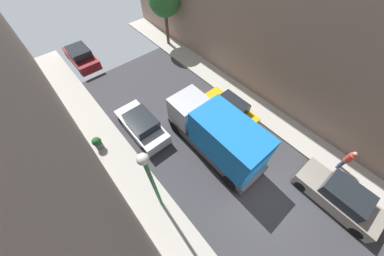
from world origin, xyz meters
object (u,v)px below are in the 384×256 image
object	(u,v)px
parked_car_left_3	(81,57)
parked_car_right_2	(229,110)
delivery_truck	(217,135)
parked_car_left_2	(142,125)
potted_plant_1	(97,143)
pedestrian	(347,160)
lamp_post	(151,178)
parked_car_right_1	(339,196)
street_tree_1	(164,0)

from	to	relation	value
parked_car_left_3	parked_car_right_2	size ratio (longest dim) A/B	1.00
delivery_truck	parked_car_right_2	bearing A→B (deg)	27.93
parked_car_left_2	potted_plant_1	size ratio (longest dim) A/B	4.51
delivery_truck	pedestrian	xyz separation A→B (m)	(4.81, -5.76, -0.71)
potted_plant_1	lamp_post	bearing A→B (deg)	-80.23
parked_car_left_3	delivery_truck	world-z (taller)	delivery_truck
parked_car_right_2	parked_car_right_1	bearing A→B (deg)	-90.00
parked_car_right_2	potted_plant_1	distance (m)	8.97
parked_car_left_2	potted_plant_1	xyz separation A→B (m)	(-2.85, 0.72, -0.07)
parked_car_left_3	lamp_post	size ratio (longest dim) A/B	0.78
parked_car_right_1	parked_car_right_2	bearing A→B (deg)	90.00
street_tree_1	lamp_post	size ratio (longest dim) A/B	0.98
delivery_truck	lamp_post	size ratio (longest dim) A/B	1.22
parked_car_left_3	parked_car_right_2	bearing A→B (deg)	-67.29
parked_car_right_1	potted_plant_1	world-z (taller)	parked_car_right_1
pedestrian	potted_plant_1	size ratio (longest dim) A/B	1.85
pedestrian	lamp_post	size ratio (longest dim) A/B	0.32
parked_car_right_1	street_tree_1	distance (m)	18.79
parked_car_left_2	delivery_truck	bearing A→B (deg)	-57.52
parked_car_right_1	pedestrian	xyz separation A→B (m)	(2.11, 0.76, 0.35)
parked_car_left_3	parked_car_right_1	xyz separation A→B (m)	(5.40, -20.85, 0.00)
parked_car_right_1	lamp_post	xyz separation A→B (m)	(-7.30, 5.95, 3.00)
parked_car_left_2	parked_car_right_2	xyz separation A→B (m)	(5.40, -2.81, 0.00)
pedestrian	street_tree_1	distance (m)	17.83
delivery_truck	pedestrian	world-z (taller)	delivery_truck
parked_car_left_2	street_tree_1	distance (m)	11.35
pedestrian	potted_plant_1	bearing A→B (deg)	134.01
parked_car_right_1	lamp_post	size ratio (longest dim) A/B	0.78
parked_car_left_3	potted_plant_1	xyz separation A→B (m)	(-2.85, -9.37, -0.07)
parked_car_left_2	parked_car_left_3	size ratio (longest dim) A/B	1.00
lamp_post	parked_car_left_3	bearing A→B (deg)	82.73
lamp_post	potted_plant_1	bearing A→B (deg)	99.77
parked_car_left_2	parked_car_right_1	xyz separation A→B (m)	(5.40, -10.76, 0.00)
parked_car_right_2	delivery_truck	xyz separation A→B (m)	(-2.70, -1.43, 1.07)
pedestrian	delivery_truck	bearing A→B (deg)	129.85
parked_car_right_1	pedestrian	distance (m)	2.27
parked_car_right_1	parked_car_right_2	world-z (taller)	same
street_tree_1	parked_car_right_2	bearing A→B (deg)	-102.81
parked_car_left_3	delivery_truck	distance (m)	14.62
pedestrian	potted_plant_1	distance (m)	14.91
delivery_truck	parked_car_right_1	bearing A→B (deg)	-67.50
parked_car_right_1	lamp_post	bearing A→B (deg)	140.79
parked_car_left_2	parked_car_right_1	size ratio (longest dim) A/B	1.00
parked_car_left_2	street_tree_1	size ratio (longest dim) A/B	0.79
pedestrian	street_tree_1	bearing A→B (deg)	89.17
parked_car_left_3	street_tree_1	xyz separation A→B (m)	(7.76, -2.52, 3.36)
parked_car_right_1	lamp_post	world-z (taller)	lamp_post
parked_car_left_2	lamp_post	world-z (taller)	lamp_post
delivery_truck	street_tree_1	size ratio (longest dim) A/B	1.24
parked_car_left_3	potted_plant_1	bearing A→B (deg)	-106.92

